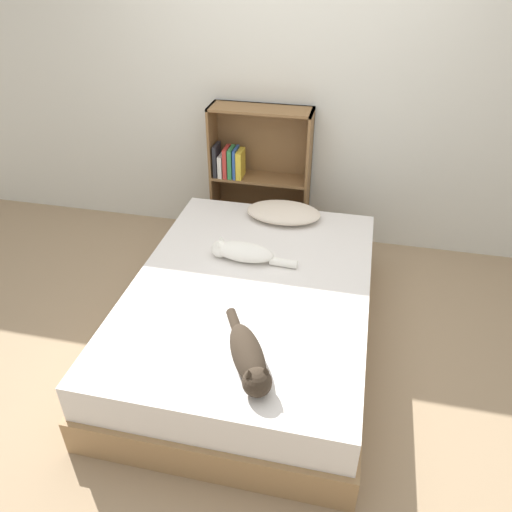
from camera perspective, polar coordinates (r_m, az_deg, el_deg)
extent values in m
plane|color=#997F60|center=(3.37, -0.59, -9.45)|extent=(8.00, 8.00, 0.00)
cube|color=silver|center=(4.02, 4.23, 18.43)|extent=(8.00, 0.06, 2.50)
cube|color=#99754C|center=(3.30, -0.60, -8.00)|extent=(1.49, 2.09, 0.23)
cube|color=silver|center=(3.15, -0.63, -4.85)|extent=(1.44, 2.03, 0.24)
ellipsoid|color=beige|center=(3.73, 3.17, 5.00)|extent=(0.55, 0.35, 0.10)
ellipsoid|color=white|center=(3.25, -1.36, 0.45)|extent=(0.40, 0.17, 0.12)
sphere|color=white|center=(3.30, -4.14, 0.81)|extent=(0.11, 0.11, 0.11)
cone|color=white|center=(3.24, -4.37, 1.45)|extent=(0.04, 0.04, 0.03)
cone|color=white|center=(3.29, -4.00, 2.02)|extent=(0.04, 0.04, 0.03)
cylinder|color=white|center=(3.21, 3.19, -0.78)|extent=(0.18, 0.06, 0.05)
ellipsoid|color=#33281E|center=(2.51, -0.98, -11.18)|extent=(0.34, 0.46, 0.14)
sphere|color=#33281E|center=(2.39, 0.12, -14.22)|extent=(0.14, 0.14, 0.14)
cone|color=#33281E|center=(2.34, 1.07, -12.82)|extent=(0.04, 0.04, 0.03)
cone|color=#33281E|center=(2.33, -0.84, -13.18)|extent=(0.04, 0.04, 0.03)
cylinder|color=#33281E|center=(2.75, -2.46, -7.65)|extent=(0.14, 0.20, 0.06)
cube|color=brown|center=(4.22, -4.76, 9.41)|extent=(0.02, 0.26, 1.15)
cube|color=brown|center=(4.07, 5.93, 8.41)|extent=(0.02, 0.26, 1.15)
cube|color=brown|center=(4.40, 0.46, 2.27)|extent=(0.80, 0.26, 0.02)
cube|color=brown|center=(3.93, 0.54, 16.45)|extent=(0.80, 0.26, 0.02)
cube|color=brown|center=(4.13, 0.49, 8.96)|extent=(0.76, 0.26, 0.02)
cube|color=brown|center=(4.24, 0.84, 9.62)|extent=(0.80, 0.02, 1.15)
cube|color=#232328|center=(4.12, -4.48, 10.92)|extent=(0.03, 0.16, 0.26)
cube|color=beige|center=(4.12, -3.91, 10.37)|extent=(0.03, 0.16, 0.18)
cube|color=#B7332D|center=(4.10, -3.35, 10.72)|extent=(0.03, 0.16, 0.24)
cube|color=#337F47|center=(4.09, -2.80, 10.67)|extent=(0.03, 0.16, 0.24)
cube|color=#2D519E|center=(4.08, -2.30, 10.63)|extent=(0.02, 0.16, 0.24)
cube|color=gold|center=(4.08, -1.79, 10.49)|extent=(0.04, 0.16, 0.23)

